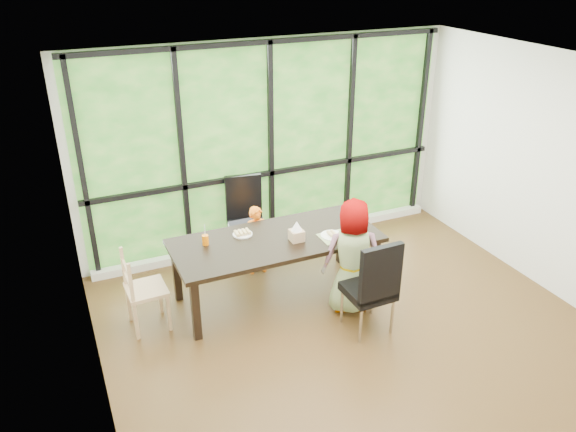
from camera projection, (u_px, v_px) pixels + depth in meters
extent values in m
plane|color=black|center=(352.00, 330.00, 6.01)|extent=(5.00, 5.00, 0.00)
plane|color=silver|center=(269.00, 146.00, 7.27)|extent=(5.00, 0.00, 5.00)
cube|color=#1A5317|center=(270.00, 146.00, 7.25)|extent=(4.80, 0.02, 2.65)
cube|color=silver|center=(273.00, 238.00, 7.75)|extent=(4.80, 0.12, 0.10)
cube|color=black|center=(276.00, 268.00, 6.43)|extent=(2.38, 1.18, 0.75)
cube|color=black|center=(247.00, 221.00, 7.14)|extent=(0.53, 0.53, 1.08)
cube|color=black|center=(369.00, 284.00, 5.81)|extent=(0.47, 0.47, 1.08)
cube|color=#A57F5A|center=(146.00, 289.00, 5.89)|extent=(0.41, 0.43, 0.90)
imported|color=orange|center=(257.00, 240.00, 6.89)|extent=(0.32, 0.21, 0.88)
imported|color=gray|center=(354.00, 256.00, 6.10)|extent=(0.75, 0.61, 1.31)
cube|color=tan|center=(337.00, 236.00, 6.31)|extent=(0.39, 0.28, 0.01)
cylinder|color=white|center=(243.00, 234.00, 6.34)|extent=(0.22, 0.22, 0.01)
cylinder|color=white|center=(332.00, 235.00, 6.31)|extent=(0.26, 0.26, 0.02)
cylinder|color=orange|center=(205.00, 240.00, 6.12)|extent=(0.07, 0.07, 0.11)
cylinder|color=green|center=(363.00, 230.00, 6.34)|extent=(0.07, 0.07, 0.11)
cube|color=tan|center=(297.00, 235.00, 6.20)|extent=(0.14, 0.14, 0.12)
cylinder|color=white|center=(205.00, 232.00, 6.08)|extent=(0.01, 0.04, 0.20)
cylinder|color=pink|center=(363.00, 222.00, 6.30)|extent=(0.01, 0.04, 0.20)
cone|color=white|center=(297.00, 226.00, 6.15)|extent=(0.12, 0.12, 0.11)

